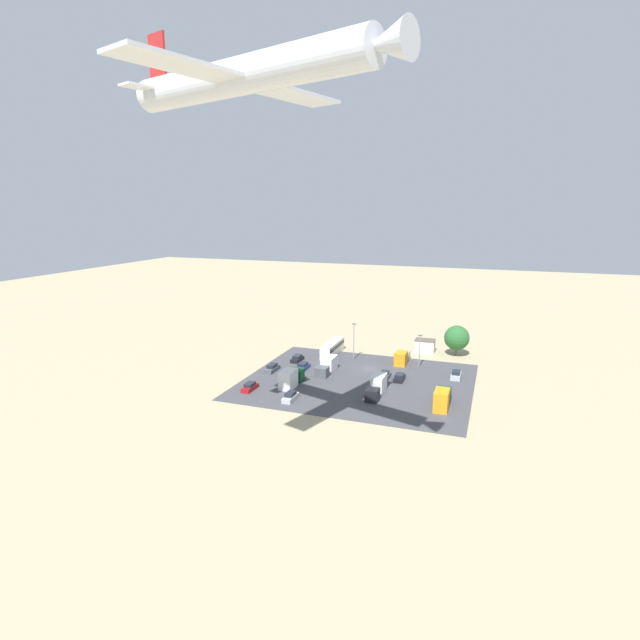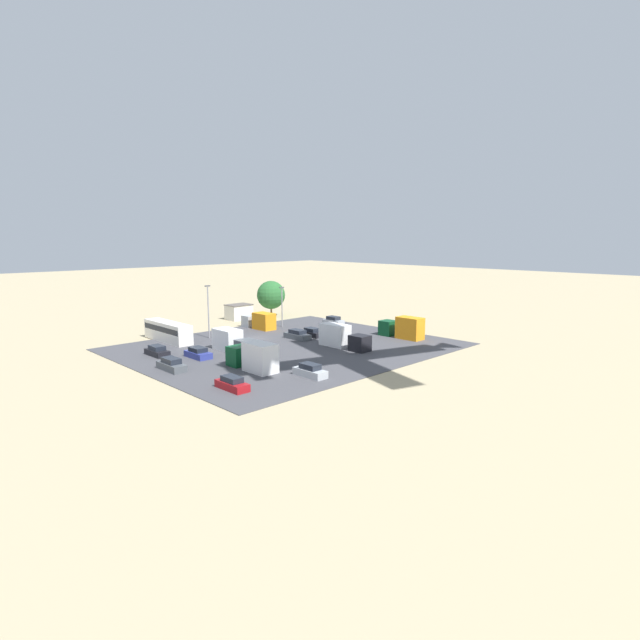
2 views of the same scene
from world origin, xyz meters
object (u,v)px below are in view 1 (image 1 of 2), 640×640
Objects in this scene: bus at (332,348)px; parked_car_4 at (399,378)px; parked_car_5 at (250,387)px; parked_truck_2 at (442,399)px; parked_car_7 at (297,359)px; parked_car_6 at (303,367)px; parked_truck_3 at (402,357)px; parked_truck_4 at (327,366)px; parked_car_1 at (290,397)px; parked_car_2 at (384,376)px; parked_truck_0 at (291,378)px; parked_car_0 at (272,368)px; airplane at (252,74)px; shed_building at (425,346)px; parked_car_3 at (456,375)px; parked_truck_1 at (377,387)px.

bus is 23.06m from parked_car_4.
parked_car_5 is 0.56× the size of parked_truck_2.
parked_truck_2 is at bearing -25.55° from parked_car_7.
parked_car_6 is 0.59× the size of parked_truck_3.
parked_car_4 is at bearing 179.93° from parked_truck_4.
parked_car_1 is 0.57× the size of parked_truck_2.
parked_truck_0 is at bearing 32.44° from parked_car_2.
parked_car_4 is (-27.12, -3.40, -0.06)m from parked_car_0.
parked_car_0 is at bearing 16.63° from parked_truck_4.
airplane reaches higher than parked_truck_3.
parked_car_0 is at bearing -138.28° from airplane.
airplane is (-17.82, 53.90, 46.95)m from parked_car_7.
parked_truck_3 is (-19.61, -11.74, 0.75)m from parked_car_6.
parked_car_4 is at bearing -172.87° from parked_car_0.
parked_truck_2 reaches higher than parked_car_0.
parked_car_2 is 0.65× the size of parked_truck_3.
parked_car_2 is at bearing 78.00° from shed_building.
airplane is at bearing -72.53° from parked_car_1.
parked_truck_2 reaches higher than parked_truck_4.
parked_car_6 is at bearing 159.86° from parked_truck_2.
parked_car_4 is (10.78, 5.51, -0.05)m from parked_car_3.
parked_car_1 is at bearing -144.80° from airplane.
parked_truck_0 is (16.59, 10.54, 1.00)m from parked_car_2.
bus is 78.01m from airplane.
bus is 30.70m from parked_car_1.
parked_truck_3 reaches higher than parked_car_0.
parked_car_4 is 68.04m from airplane.
parked_car_7 is at bearing 154.45° from parked_truck_2.
parked_car_3 is 0.48× the size of parked_truck_1.
parked_car_0 is 1.12× the size of parked_car_3.
parked_truck_3 is (-24.56, -27.05, 0.74)m from parked_car_5.
parked_truck_3 is 0.91× the size of parked_truck_4.
parked_car_1 is (-2.10, 30.62, -1.00)m from bus.
parked_car_0 reaches higher than parked_car_4.
bus is 2.77× the size of parked_car_4.
parked_car_3 reaches higher than parked_car_2.
parked_car_1 is 1.04× the size of parked_car_3.
parked_car_7 is 0.13× the size of airplane.
shed_building is 35.59m from parked_truck_2.
parked_truck_4 is at bearing -152.09° from airplane.
parked_truck_0 is 1.06× the size of parked_truck_3.
parked_car_0 is at bearing -13.16° from parked_truck_1.
parked_truck_0 is (21.52, 33.75, 0.19)m from shed_building.
parked_car_5 is at bearing 53.94° from shed_building.
airplane is at bearing -71.70° from parked_car_7.
parked_car_6 is (21.34, -0.05, 0.01)m from parked_car_4.
shed_building is 1.13× the size of parked_car_6.
parked_truck_2 is 1.06× the size of parked_truck_3.
parked_truck_0 is 17.24m from parked_truck_1.
airplane reaches higher than parked_car_7.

